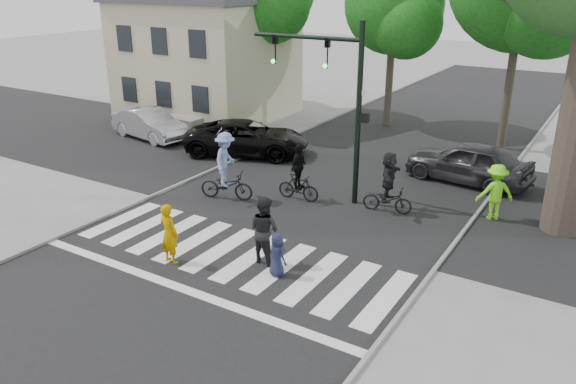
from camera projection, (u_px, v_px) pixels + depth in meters
name	position (u px, v px, depth m)	size (l,w,h in m)	color
ground	(213.00, 269.00, 14.87)	(120.00, 120.00, 0.00)	gray
road_stem	(307.00, 207.00, 18.84)	(10.00, 70.00, 0.01)	black
road_cross	(346.00, 181.00, 21.22)	(70.00, 10.00, 0.01)	black
curb_left	(192.00, 179.00, 21.30)	(0.10, 70.00, 0.10)	gray
curb_right	(457.00, 240.00, 16.34)	(0.10, 70.00, 0.10)	gray
crosswalk	(228.00, 258.00, 15.39)	(10.00, 3.85, 0.01)	silver
traffic_signal	(336.00, 86.00, 18.21)	(4.45, 0.29, 6.00)	black
bg_tree_2	(397.00, 9.00, 26.85)	(5.04, 4.80, 8.40)	brown
house	(206.00, 45.00, 30.24)	(8.40, 8.10, 8.82)	beige
pedestrian_woman	(169.00, 234.00, 14.92)	(0.62, 0.40, 1.69)	#C38B00
pedestrian_child	(277.00, 255.00, 14.34)	(0.57, 0.37, 1.17)	#1C203D
pedestrian_adult	(264.00, 230.00, 14.92)	(0.91, 0.71, 1.88)	black
cyclist_left	(226.00, 171.00, 19.19)	(1.98, 1.37, 2.38)	black
cyclist_mid	(298.00, 177.00, 19.18)	(1.55, 0.95, 1.99)	black
cyclist_right	(388.00, 186.00, 18.15)	(1.68, 1.56, 2.04)	black
car_suv	(247.00, 138.00, 24.18)	(2.43, 5.28, 1.47)	black
car_silver	(150.00, 124.00, 26.59)	(1.50, 4.30, 1.42)	#B9B8BD
car_grey	(468.00, 162.00, 20.87)	(1.85, 4.60, 1.57)	#2E2D32
bystander_hivis	(495.00, 192.00, 17.62)	(1.17, 0.67, 1.82)	#79FF1D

